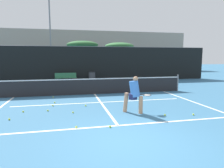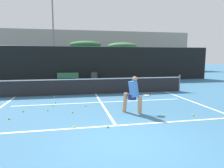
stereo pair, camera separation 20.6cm
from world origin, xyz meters
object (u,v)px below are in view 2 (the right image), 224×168
at_px(trash_bin, 94,77).
at_px(parked_car, 127,72).
at_px(courtside_bench, 68,77).
at_px(player_practicing, 133,93).

relative_size(trash_bin, parked_car, 0.21).
relative_size(courtside_bench, trash_bin, 1.94).
bearing_deg(trash_bin, player_practicing, -87.29).
bearing_deg(player_practicing, courtside_bench, 139.49).
height_order(courtside_bench, trash_bin, trash_bin).
bearing_deg(courtside_bench, trash_bin, -5.38).
relative_size(courtside_bench, parked_car, 0.40).
bearing_deg(trash_bin, parked_car, 40.99).
xyz_separation_m(player_practicing, trash_bin, (-0.47, 10.02, -0.31)).
distance_m(courtside_bench, parked_car, 6.99).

